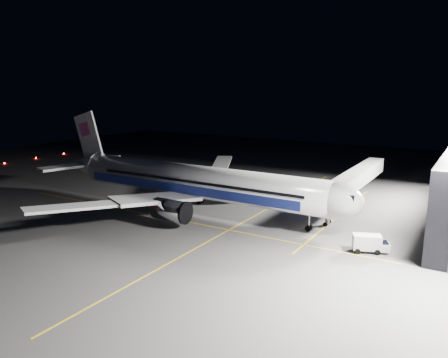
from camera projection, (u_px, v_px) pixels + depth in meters
name	position (u px, v px, depth m)	size (l,w,h in m)	color
ground	(197.00, 211.00, 76.45)	(200.00, 200.00, 0.00)	#4C4C4F
guide_line_main	(248.00, 220.00, 71.38)	(0.25, 80.00, 0.01)	gold
guide_line_cross	(176.00, 220.00, 71.43)	(70.00, 0.25, 0.01)	gold
guide_line_side	(338.00, 216.00, 73.67)	(0.25, 40.00, 0.01)	gold
airliner	(192.00, 181.00, 75.89)	(61.48, 54.22, 16.64)	silver
jet_bridge	(353.00, 180.00, 79.42)	(3.60, 34.40, 6.30)	#B2B2B7
service_truck	(370.00, 243.00, 57.38)	(4.96, 3.51, 2.37)	silver
baggage_tug	(210.00, 179.00, 97.85)	(2.62, 2.19, 1.77)	black
safety_cone_a	(196.00, 197.00, 84.75)	(0.42, 0.42, 0.63)	#EE550A
safety_cone_b	(246.00, 194.00, 87.01)	(0.44, 0.44, 0.67)	#EE550A
safety_cone_c	(187.00, 195.00, 85.78)	(0.41, 0.41, 0.62)	#EE550A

